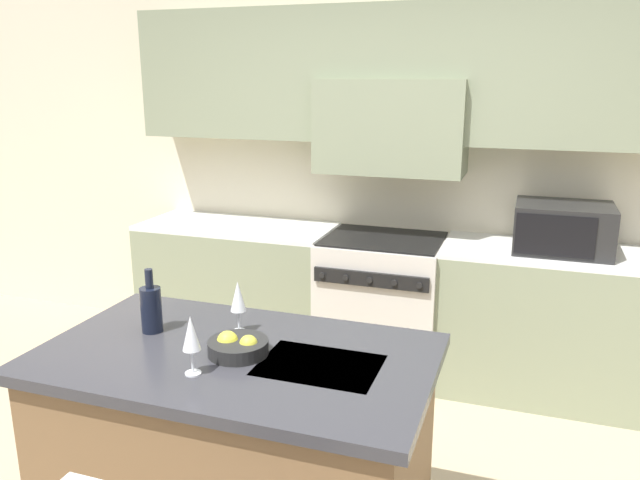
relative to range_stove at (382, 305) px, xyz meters
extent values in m
cube|color=beige|center=(0.00, 0.36, 0.88)|extent=(10.00, 0.06, 2.70)
cube|color=gray|center=(0.00, 0.16, 1.51)|extent=(3.53, 0.34, 0.85)
cube|color=gray|center=(0.00, 0.13, 1.18)|extent=(0.96, 0.40, 0.60)
cube|color=gray|center=(-1.08, 0.02, -0.01)|extent=(1.37, 0.62, 0.91)
cube|color=white|center=(-1.08, 0.02, 0.46)|extent=(1.37, 0.62, 0.03)
cube|color=gray|center=(1.08, 0.02, -0.01)|extent=(1.37, 0.62, 0.91)
cube|color=white|center=(1.08, 0.02, 0.46)|extent=(1.37, 0.62, 0.03)
cube|color=beige|center=(0.00, 0.00, -0.01)|extent=(0.79, 0.66, 0.93)
cube|color=black|center=(0.00, 0.00, 0.46)|extent=(0.75, 0.61, 0.01)
cube|color=black|center=(0.00, -0.34, 0.29)|extent=(0.72, 0.02, 0.09)
cylinder|color=black|center=(-0.31, -0.35, 0.29)|extent=(0.04, 0.02, 0.04)
cylinder|color=black|center=(-0.15, -0.35, 0.29)|extent=(0.04, 0.02, 0.04)
cylinder|color=black|center=(0.00, -0.35, 0.29)|extent=(0.04, 0.02, 0.04)
cylinder|color=black|center=(0.15, -0.35, 0.29)|extent=(0.04, 0.02, 0.04)
cylinder|color=black|center=(0.31, -0.35, 0.29)|extent=(0.04, 0.02, 0.04)
cube|color=black|center=(1.09, 0.02, 0.62)|extent=(0.56, 0.43, 0.29)
cube|color=black|center=(1.04, -0.20, 0.62)|extent=(0.43, 0.01, 0.24)
cube|color=brown|center=(-0.14, -1.90, -0.02)|extent=(1.43, 0.82, 0.90)
cube|color=#333338|center=(-0.14, -1.90, 0.45)|extent=(1.52, 0.89, 0.04)
cube|color=#2D2D30|center=(0.21, -1.90, 0.47)|extent=(0.44, 0.32, 0.01)
cylinder|color=#B2B2B7|center=(0.21, -1.71, 0.47)|extent=(0.02, 0.02, 0.00)
cylinder|color=black|center=(-0.55, -1.83, 0.57)|extent=(0.09, 0.09, 0.19)
cylinder|color=black|center=(-0.55, -1.83, 0.70)|extent=(0.03, 0.03, 0.08)
cylinder|color=white|center=(-0.20, -2.11, 0.48)|extent=(0.06, 0.06, 0.01)
cylinder|color=white|center=(-0.20, -2.11, 0.52)|extent=(0.01, 0.01, 0.09)
cone|color=white|center=(-0.20, -2.11, 0.63)|extent=(0.06, 0.06, 0.13)
cylinder|color=white|center=(-0.21, -1.72, 0.48)|extent=(0.06, 0.06, 0.01)
cylinder|color=white|center=(-0.21, -1.72, 0.52)|extent=(0.01, 0.01, 0.09)
cone|color=white|center=(-0.21, -1.72, 0.63)|extent=(0.06, 0.06, 0.13)
cylinder|color=black|center=(-0.12, -1.91, 0.50)|extent=(0.23, 0.23, 0.05)
sphere|color=gold|center=(-0.16, -1.91, 0.52)|extent=(0.08, 0.08, 0.08)
sphere|color=gold|center=(-0.07, -1.91, 0.52)|extent=(0.07, 0.07, 0.07)
camera|label=1|loc=(0.89, -3.88, 1.50)|focal=35.00mm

